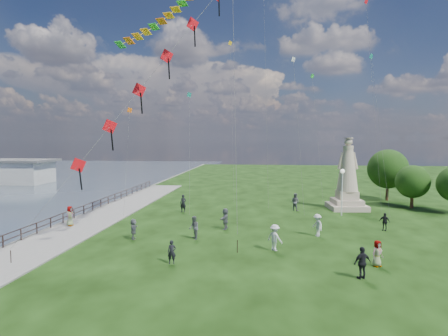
# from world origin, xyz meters

# --- Properties ---
(waterfront) EXTENTS (200.00, 200.00, 1.51)m
(waterfront) POSITION_xyz_m (-15.24, 8.99, -0.06)
(waterfront) COLOR #374352
(waterfront) RESTS_ON ground
(statue) EXTENTS (4.32, 4.32, 8.00)m
(statue) POSITION_xyz_m (11.46, 20.43, 3.02)
(statue) COLOR tan
(statue) RESTS_ON ground
(lamppost) EXTENTS (0.45, 0.45, 4.81)m
(lamppost) POSITION_xyz_m (10.16, 16.63, 3.47)
(lamppost) COLOR silver
(lamppost) RESTS_ON ground
(tree_row) EXTENTS (8.98, 12.02, 6.53)m
(tree_row) POSITION_xyz_m (19.17, 24.03, 3.58)
(tree_row) COLOR #382314
(tree_row) RESTS_ON ground
(person_0) EXTENTS (0.58, 0.42, 1.49)m
(person_0) POSITION_xyz_m (-3.46, 0.30, 0.75)
(person_0) COLOR black
(person_0) RESTS_ON ground
(person_1) EXTENTS (0.86, 1.04, 1.84)m
(person_1) POSITION_xyz_m (-3.15, 6.07, 0.92)
(person_1) COLOR #595960
(person_1) RESTS_ON ground
(person_2) EXTENTS (1.34, 1.24, 1.87)m
(person_2) POSITION_xyz_m (3.09, 3.81, 0.94)
(person_2) COLOR silver
(person_2) RESTS_ON ground
(person_3) EXTENTS (1.22, 0.96, 1.85)m
(person_3) POSITION_xyz_m (7.89, -1.00, 0.92)
(person_3) COLOR black
(person_3) RESTS_ON ground
(person_4) EXTENTS (0.94, 0.84, 1.64)m
(person_4) POSITION_xyz_m (9.33, 1.23, 0.82)
(person_4) COLOR #595960
(person_4) RESTS_ON ground
(person_5) EXTENTS (0.97, 1.61, 1.62)m
(person_5) POSITION_xyz_m (-7.92, 5.64, 0.81)
(person_5) COLOR #595960
(person_5) RESTS_ON ground
(person_6) EXTENTS (0.76, 0.56, 1.89)m
(person_6) POSITION_xyz_m (-6.41, 16.69, 0.95)
(person_6) COLOR black
(person_6) RESTS_ON ground
(person_7) EXTENTS (1.10, 1.04, 1.94)m
(person_7) POSITION_xyz_m (5.63, 18.81, 0.97)
(person_7) COLOR #595960
(person_7) RESTS_ON ground
(person_8) EXTENTS (1.07, 1.32, 1.82)m
(person_8) POSITION_xyz_m (6.61, 8.15, 0.91)
(person_8) COLOR silver
(person_8) RESTS_ON ground
(person_9) EXTENTS (1.01, 0.88, 1.54)m
(person_9) POSITION_xyz_m (12.62, 10.73, 0.77)
(person_9) COLOR black
(person_9) RESTS_ON ground
(person_10) EXTENTS (0.62, 0.92, 1.79)m
(person_10) POSITION_xyz_m (-15.00, 8.90, 0.89)
(person_10) COLOR #595960
(person_10) RESTS_ON ground
(person_11) EXTENTS (0.98, 1.81, 1.86)m
(person_11) POSITION_xyz_m (-1.08, 9.66, 0.93)
(person_11) COLOR #595960
(person_11) RESTS_ON ground
(red_kite_train) EXTENTS (12.40, 9.35, 19.82)m
(red_kite_train) POSITION_xyz_m (-6.02, 4.61, 12.30)
(red_kite_train) COLOR black
(red_kite_train) RESTS_ON ground
(small_kites) EXTENTS (27.83, 15.63, 32.77)m
(small_kites) POSITION_xyz_m (3.31, 22.19, 15.16)
(small_kites) COLOR #158275
(small_kites) RESTS_ON ground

